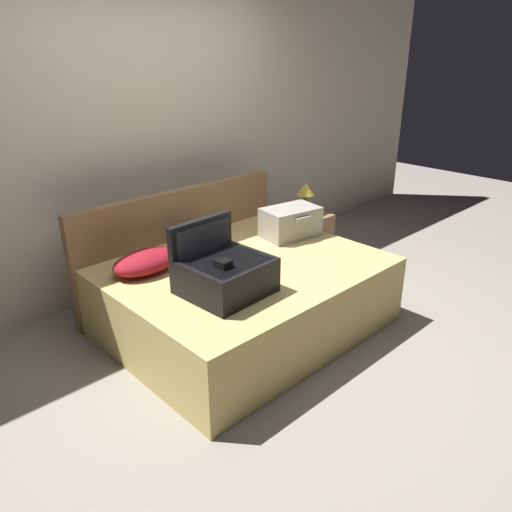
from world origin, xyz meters
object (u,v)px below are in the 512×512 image
at_px(pillow_center_head, 201,238).
at_px(table_lamp, 306,190).
at_px(hard_case_large, 224,272).
at_px(nightstand, 304,239).
at_px(pillow_near_headboard, 147,261).
at_px(hard_case_medium, 290,222).
at_px(bed, 246,296).

distance_m(pillow_center_head, table_lamp, 1.25).
height_order(hard_case_large, table_lamp, hard_case_large).
bearing_deg(hard_case_large, nightstand, 20.95).
xyz_separation_m(hard_case_large, nightstand, (1.62, 0.73, -0.41)).
bearing_deg(pillow_near_headboard, table_lamp, 3.50).
xyz_separation_m(hard_case_large, hard_case_medium, (1.05, 0.39, -0.01)).
bearing_deg(bed, pillow_center_head, 91.63).
height_order(nightstand, table_lamp, table_lamp).
bearing_deg(table_lamp, pillow_near_headboard, -176.50).
distance_m(hard_case_large, pillow_center_head, 0.82).
relative_size(hard_case_medium, nightstand, 1.01).
distance_m(bed, pillow_center_head, 0.60).
bearing_deg(table_lamp, bed, -157.82).
height_order(hard_case_large, pillow_near_headboard, hard_case_large).
bearing_deg(pillow_near_headboard, hard_case_medium, -10.24).
relative_size(bed, hard_case_large, 3.56).
bearing_deg(table_lamp, hard_case_large, -155.82).
bearing_deg(pillow_center_head, bed, -88.37).
distance_m(hard_case_medium, pillow_center_head, 0.75).
height_order(pillow_center_head, table_lamp, table_lamp).
relative_size(pillow_near_headboard, nightstand, 1.03).
relative_size(bed, nightstand, 3.85).
height_order(bed, pillow_near_headboard, pillow_near_headboard).
bearing_deg(bed, pillow_near_headboard, 145.84).
height_order(hard_case_large, hard_case_medium, hard_case_large).
height_order(hard_case_large, pillow_center_head, hard_case_large).
distance_m(bed, hard_case_medium, 0.78).
bearing_deg(nightstand, pillow_center_head, 179.94).
relative_size(bed, table_lamp, 5.90).
bearing_deg(pillow_near_headboard, pillow_center_head, 11.25).
height_order(hard_case_medium, nightstand, hard_case_medium).
height_order(bed, hard_case_medium, hard_case_medium).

